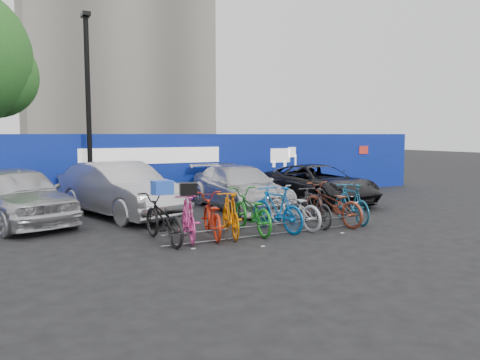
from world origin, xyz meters
TOP-DOWN VIEW (x-y plane):
  - ground at (0.00, 0.00)m, footprint 100.00×100.00m
  - hoarding at (0.01, 6.00)m, footprint 22.00×0.18m
  - lamppost at (-3.20, 5.40)m, footprint 0.25×0.50m
  - bike_rack at (-0.00, -0.60)m, footprint 5.60×0.03m
  - car_0 at (-5.36, 3.73)m, footprint 3.12×4.94m
  - car_1 at (-2.67, 3.72)m, footprint 3.07×5.10m
  - car_2 at (1.06, 3.32)m, footprint 1.94×4.76m
  - car_3 at (4.12, 3.29)m, footprint 2.49×4.91m
  - bike_0 at (-2.59, -0.06)m, footprint 0.87×2.10m
  - bike_1 at (-2.01, -0.13)m, footprint 0.83×1.79m
  - bike_2 at (-1.40, -0.02)m, footprint 1.09×2.03m
  - bike_3 at (-0.99, -0.21)m, footprint 0.89×1.81m
  - bike_4 at (-0.35, -0.05)m, footprint 0.83×2.08m
  - bike_5 at (0.30, -0.18)m, footprint 0.83×1.94m
  - bike_6 at (0.87, -0.06)m, footprint 0.93×2.07m
  - bike_7 at (1.49, -0.07)m, footprint 0.62×1.74m
  - bike_8 at (2.03, -0.14)m, footprint 1.00×2.18m
  - bike_9 at (2.67, -0.16)m, footprint 0.81×1.85m
  - cargo_crate at (-2.59, -0.06)m, footprint 0.45×0.36m
  - cargo_topcase at (-2.01, -0.13)m, footprint 0.45×0.42m

SIDE VIEW (x-z plane):
  - ground at x=0.00m, z-range 0.00..0.00m
  - bike_rack at x=0.00m, z-range 0.01..0.31m
  - bike_2 at x=-1.40m, z-range 0.00..1.01m
  - bike_7 at x=1.49m, z-range 0.00..1.03m
  - bike_1 at x=-2.01m, z-range 0.00..1.04m
  - bike_3 at x=-0.99m, z-range 0.00..1.05m
  - bike_6 at x=0.87m, z-range 0.00..1.05m
  - bike_4 at x=-0.35m, z-range 0.00..1.07m
  - bike_9 at x=2.67m, z-range 0.00..1.07m
  - bike_0 at x=-2.59m, z-range 0.00..1.08m
  - bike_8 at x=2.03m, z-range 0.00..1.11m
  - bike_5 at x=0.30m, z-range 0.00..1.13m
  - car_3 at x=4.12m, z-range 0.00..1.33m
  - car_2 at x=1.06m, z-range 0.00..1.38m
  - car_0 at x=-5.36m, z-range 0.00..1.57m
  - car_1 at x=-2.67m, z-range 0.00..1.59m
  - cargo_topcase at x=-2.01m, z-range 1.04..1.31m
  - hoarding at x=0.01m, z-range 0.00..2.40m
  - cargo_crate at x=-2.59m, z-range 1.08..1.38m
  - lamppost at x=-3.20m, z-range 0.22..6.33m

